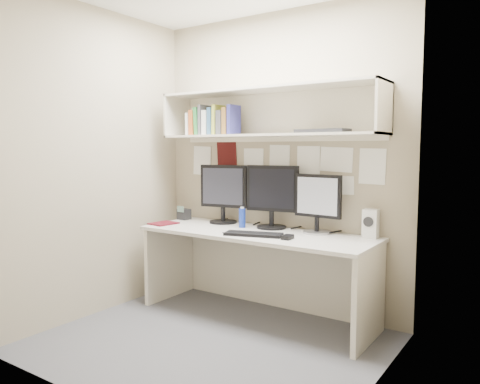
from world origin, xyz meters
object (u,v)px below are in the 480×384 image
Objects in this scene: desk at (256,274)px; keyboard at (253,234)px; monitor_center at (272,195)px; monitor_right at (318,201)px; speaker at (371,224)px; maroon_notebook at (164,223)px; desk_phone at (184,214)px; monitor_left at (224,192)px.

desk is 0.42m from keyboard.
monitor_center is 0.43m from monitor_right.
monitor_right is at bearing -179.56° from speaker.
monitor_center is (0.02, 0.22, 0.65)m from desk.
maroon_notebook is 0.32m from desk_phone.
speaker is 1.82m from desk_phone.
keyboard is 1.96× the size of maroon_notebook.
desk_phone is at bearing -173.52° from monitor_right.
maroon_notebook is (-0.93, -0.37, -0.28)m from monitor_center.
keyboard is at bearing -13.46° from desk_phone.
monitor_right is (0.43, 0.00, -0.03)m from monitor_center.
desk is 1.04m from desk_phone.
monitor_center is at bearing -175.63° from monitor_right.
desk_phone is at bearing 176.19° from monitor_left.
monitor_left reaches higher than desk.
maroon_notebook is (-0.41, -0.37, -0.28)m from monitor_left.
monitor_center reaches higher than monitor_left.
monitor_center is at bearing 28.70° from maroon_notebook.
monitor_center is 1.13× the size of monitor_right.
monitor_left reaches higher than desk_phone.
monitor_center is 0.99m from desk_phone.
maroon_notebook is 1.73× the size of desk_phone.
monitor_center is 1.19× the size of keyboard.
desk_phone is (-1.02, 0.33, 0.04)m from keyboard.
maroon_notebook is (-0.91, -0.15, 0.37)m from desk.
monitor_right is 3.57× the size of desk_phone.
maroon_notebook is at bearing 162.51° from keyboard.
speaker reaches higher than desk_phone.
desk is at bearing -168.51° from speaker.
monitor_right reaches higher than desk_phone.
keyboard is 3.39× the size of desk_phone.
desk is 4.39× the size of keyboard.
desk is 0.99m from maroon_notebook.
desk is 3.72× the size of monitor_left.
monitor_left is 1.18× the size of keyboard.
monitor_right is at bearing 29.30° from keyboard.
desk is 14.87× the size of desk_phone.
desk is 0.80m from monitor_right.
speaker is (0.88, 0.26, 0.48)m from desk.
speaker is at bearing 19.95° from maroon_notebook.
monitor_left is 2.31× the size of maroon_notebook.
desk is at bearing 16.43° from maroon_notebook.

